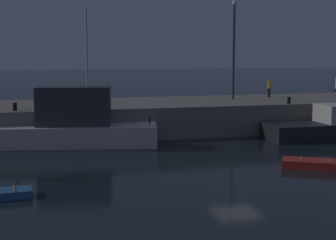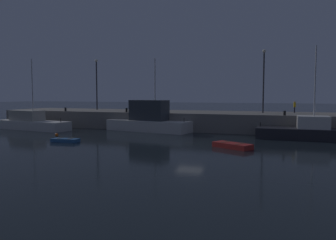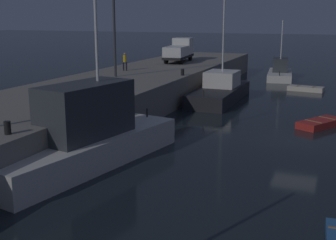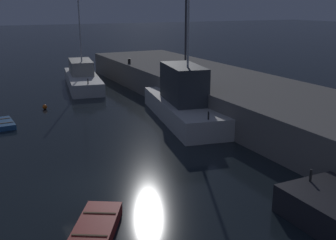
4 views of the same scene
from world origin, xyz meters
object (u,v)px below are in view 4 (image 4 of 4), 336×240
fishing_boat_blue (183,101)px  mooring_buoy_near (45,107)px  fishing_trawler_green (82,77)px  dinghy_orange_near (5,124)px  bollard_central (176,75)px  bollard_east (129,61)px  rowboat_white_mid (95,230)px  lamp_post_west (186,17)px

fishing_boat_blue → mooring_buoy_near: bearing=-131.9°
fishing_boat_blue → fishing_trawler_green: fishing_trawler_green is taller
dinghy_orange_near → bollard_central: size_ratio=5.00×
fishing_boat_blue → bollard_east: size_ratio=22.31×
mooring_buoy_near → bollard_central: bollard_central is taller
dinghy_orange_near → mooring_buoy_near: (-3.59, 3.32, 0.01)m
bollard_east → dinghy_orange_near: bearing=-53.9°
fishing_trawler_green → rowboat_white_mid: bearing=-13.8°
dinghy_orange_near → mooring_buoy_near: 4.89m
fishing_trawler_green → dinghy_orange_near: 14.43m
fishing_trawler_green → mooring_buoy_near: size_ratio=30.81×
fishing_boat_blue → bollard_east: (-13.30, 1.00, 1.16)m
dinghy_orange_near → rowboat_white_mid: size_ratio=0.74×
rowboat_white_mid → bollard_central: size_ratio=6.80×
lamp_post_west → dinghy_orange_near: bearing=-67.8°
dinghy_orange_near → rowboat_white_mid: bearing=5.9°
fishing_trawler_green → bollard_east: size_ratio=22.11×
bollard_central → dinghy_orange_near: bearing=-91.0°
mooring_buoy_near → fishing_trawler_green: bearing=147.2°
bollard_central → lamp_post_west: bearing=146.6°
fishing_boat_blue → lamp_post_west: bearing=150.8°
fishing_boat_blue → rowboat_white_mid: 15.85m
bollard_central → bollard_east: (-9.53, -0.33, -0.02)m
fishing_boat_blue → bollard_central: size_ratio=21.00×
rowboat_white_mid → mooring_buoy_near: 19.81m
rowboat_white_mid → mooring_buoy_near: (-19.74, 1.65, -0.04)m
bollard_central → mooring_buoy_near: bearing=-111.3°
fishing_trawler_green → bollard_central: 12.82m
mooring_buoy_near → lamp_post_west: 16.69m
dinghy_orange_near → bollard_east: bearing=126.1°
lamp_post_west → bollard_central: lamp_post_west is taller
fishing_boat_blue → mooring_buoy_near: size_ratio=31.09×
fishing_boat_blue → lamp_post_west: lamp_post_west is taller
bollard_east → fishing_boat_blue: bearing=-4.3°
fishing_boat_blue → dinghy_orange_near: fishing_boat_blue is taller
rowboat_white_mid → fishing_boat_blue: bearing=140.3°
dinghy_orange_near → rowboat_white_mid: 16.24m
fishing_boat_blue → rowboat_white_mid: fishing_boat_blue is taller
bollard_east → lamp_post_west: bearing=70.4°
rowboat_white_mid → lamp_post_west: size_ratio=0.48×
mooring_buoy_near → bollard_east: 11.29m
lamp_post_west → fishing_trawler_green: bearing=-113.8°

